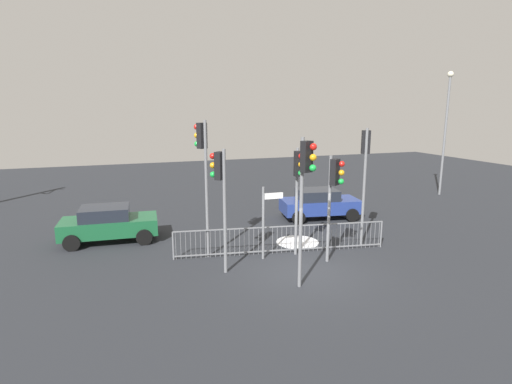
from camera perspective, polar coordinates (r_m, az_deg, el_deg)
The scene contains 13 objects.
ground_plane at distance 14.00m, azimuth 6.83°, elevation -11.03°, with size 60.00×60.00×0.00m, color #26282D.
traffic_light_foreground_right at distance 14.59m, azimuth 5.99°, elevation 1.98°, with size 0.34×0.57×4.01m.
traffic_light_mid_right at distance 14.14m, azimuth 10.93°, elevation 0.91°, with size 0.43×0.50×3.81m.
traffic_light_rear_right at distance 16.36m, azimuth 15.11°, elevation 4.36°, with size 0.39×0.53×4.66m.
traffic_light_rear_left at distance 13.06m, azimuth -5.05°, elevation 1.28°, with size 0.47×0.47×4.15m.
traffic_light_mid_left at distance 14.49m, azimuth -7.48°, elevation 4.72°, with size 0.43×0.50×5.00m.
traffic_light_foreground_left at distance 11.78m, azimuth 6.98°, elevation 1.70°, with size 0.38×0.54×4.59m.
direction_sign_post at distance 14.54m, azimuth 1.28°, elevation -3.77°, with size 0.79×0.09×2.68m.
pedestrian_guard_railing at distance 15.38m, azimuth 3.66°, elevation -6.65°, with size 8.01×1.36×1.07m.
car_blue_far at distance 20.33m, azimuth 8.91°, elevation -1.58°, with size 4.01×2.40×1.47m.
car_green_trailing at distance 17.71m, azimuth -20.09°, elevation -4.16°, with size 3.90×2.13×1.47m.
street_lamp at distance 27.81m, azimuth 25.23°, elevation 8.93°, with size 0.36×0.36×7.58m.
snow_patch_kerb at distance 16.81m, azimuth 5.87°, elevation -7.04°, with size 1.75×1.75×0.01m, color white.
Camera 1 is at (-5.74, -11.57, 5.40)m, focal length 28.36 mm.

